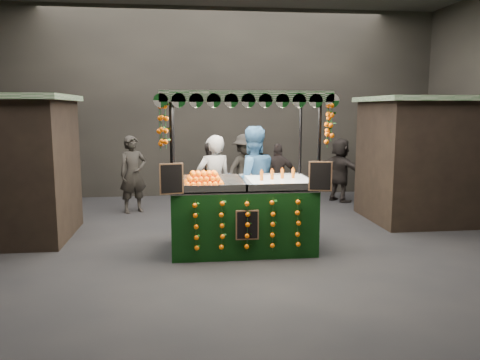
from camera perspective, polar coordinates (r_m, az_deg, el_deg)
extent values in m
plane|color=black|center=(8.32, -0.23, -7.87)|extent=(12.00, 12.00, 0.00)
cube|color=black|center=(12.96, -2.83, 9.19)|extent=(12.00, 0.10, 5.00)
cube|color=black|center=(3.07, 10.81, 11.21)|extent=(12.00, 0.10, 5.00)
cube|color=black|center=(10.88, 22.48, 2.09)|extent=(2.80, 2.00, 2.50)
cube|color=#104C15|center=(10.83, 22.87, 8.94)|extent=(3.00, 2.20, 0.10)
cube|color=black|center=(8.00, 0.22, -4.63)|extent=(2.32, 1.27, 1.05)
cube|color=#BABDC2|center=(7.89, 0.22, -0.75)|extent=(2.32, 1.27, 0.04)
cylinder|color=black|center=(7.21, -8.11, -0.19)|extent=(0.05, 0.05, 2.53)
cylinder|color=black|center=(7.51, 9.38, 0.12)|extent=(0.05, 0.05, 2.53)
cylinder|color=black|center=(8.40, -7.95, 1.04)|extent=(0.05, 0.05, 2.53)
cylinder|color=black|center=(8.66, 7.17, 1.28)|extent=(0.05, 0.05, 2.53)
cube|color=#104C15|center=(7.79, 0.23, 10.18)|extent=(2.58, 1.53, 0.08)
cube|color=white|center=(7.98, 4.74, -0.21)|extent=(1.03, 1.14, 0.08)
cube|color=black|center=(7.14, -8.22, 0.15)|extent=(0.36, 0.10, 0.46)
cube|color=black|center=(7.44, 9.60, 0.45)|extent=(0.36, 0.10, 0.46)
cube|color=black|center=(7.34, 0.88, -5.42)|extent=(0.36, 0.03, 0.46)
imported|color=slate|center=(8.96, -3.13, -0.56)|extent=(0.78, 0.63, 1.87)
imported|color=navy|center=(8.78, 1.43, -0.19)|extent=(1.10, 0.92, 2.04)
imported|color=black|center=(11.06, -12.70, 0.67)|extent=(0.76, 0.66, 1.75)
imported|color=black|center=(10.85, -3.20, 0.27)|extent=(0.88, 0.75, 1.59)
imported|color=#282221|center=(11.50, 4.62, 0.59)|extent=(0.95, 0.55, 1.53)
imported|color=#2D2924|center=(11.34, 0.68, 1.10)|extent=(1.31, 1.17, 1.76)
imported|color=black|center=(12.46, -23.51, 1.46)|extent=(0.95, 0.63, 1.94)
imported|color=black|center=(12.37, 11.93, 1.20)|extent=(1.13, 1.55, 1.62)
imported|color=#2D2824|center=(12.77, 1.97, 1.62)|extent=(0.62, 0.71, 1.63)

